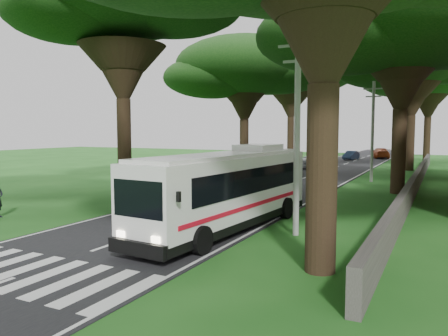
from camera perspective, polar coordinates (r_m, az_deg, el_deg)
The scene contains 16 objects.
ground at distance 15.49m, azimuth -18.25°, elevation -10.85°, with size 140.00×140.00×0.00m, color #194D16.
road at distance 37.27m, azimuth 10.03°, elevation -1.47°, with size 8.00×120.00×0.04m, color black.
crosswalk at distance 14.22m, azimuth -24.09°, elevation -12.48°, with size 8.00×3.00×0.01m, color silver.
property_wall at distance 34.70m, azimuth 23.94°, elevation -1.32°, with size 0.35×50.00×1.20m, color #383533.
pole_near at distance 17.26m, azimuth 9.53°, elevation 4.98°, with size 1.60×0.24×8.00m.
pole_mid at distance 36.84m, azimuth 18.84°, elevation 4.77°, with size 1.60×0.24×8.00m.
pole_far at distance 56.71m, azimuth 21.66°, elevation 4.68°, with size 1.60×0.24×8.00m.
tree_l_midb at distance 44.78m, azimuth 2.69°, elevation 12.98°, with size 13.87×13.87×13.43m.
tree_l_far at distance 62.01m, azimuth 8.79°, elevation 12.15°, with size 13.46×13.46×14.95m.
tree_r_mida at distance 31.37m, azimuth 22.36°, elevation 17.44°, with size 16.10×16.10×14.60m.
tree_r_midb at distance 49.10m, azimuth 23.45°, elevation 12.94°, with size 13.36×13.36×14.27m.
tree_r_far at distance 66.97m, azimuth 25.27°, elevation 11.26°, with size 16.00×16.00×15.48m.
coach_bus at distance 18.14m, azimuth 0.63°, elevation -2.71°, with size 3.24×11.06×3.21m.
distant_car_a at distance 47.55m, azimuth 11.11°, elevation 0.80°, with size 1.70×4.24×1.44m, color silver.
distant_car_b at distance 62.91m, azimuth 16.27°, elevation 1.60°, with size 1.29×3.69×1.21m, color navy.
distant_car_c at distance 67.70m, azimuth 19.73°, elevation 1.85°, with size 2.09×5.14×1.49m, color #9A3A16.
Camera 1 is at (10.62, -10.48, 4.17)m, focal length 35.00 mm.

